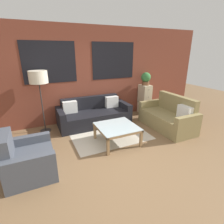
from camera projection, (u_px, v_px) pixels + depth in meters
name	position (u px, v px, depth m)	size (l,w,h in m)	color
ground_plane	(122.00, 158.00, 3.62)	(16.00, 16.00, 0.00)	brown
wall_back_brick	(84.00, 75.00, 5.24)	(8.40, 0.09, 2.80)	brown
rug	(107.00, 132.00, 4.75)	(1.95, 1.70, 0.00)	beige
couch_dark	(94.00, 115.00, 5.23)	(2.10, 0.88, 0.78)	black
settee_vintage	(168.00, 117.00, 4.96)	(0.80, 1.64, 0.92)	olive
armchair_corner	(28.00, 160.00, 3.09)	(0.80, 0.92, 0.84)	#474C56
coffee_table	(117.00, 128.00, 4.13)	(0.90, 0.90, 0.43)	silver
floor_lamp	(38.00, 79.00, 4.37)	(0.46, 0.46, 1.64)	#2D2D2D
drawer_cabinet	(145.00, 99.00, 6.11)	(0.32, 0.43, 0.99)	#C6B793
potted_plant	(146.00, 78.00, 5.87)	(0.32, 0.32, 0.42)	brown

